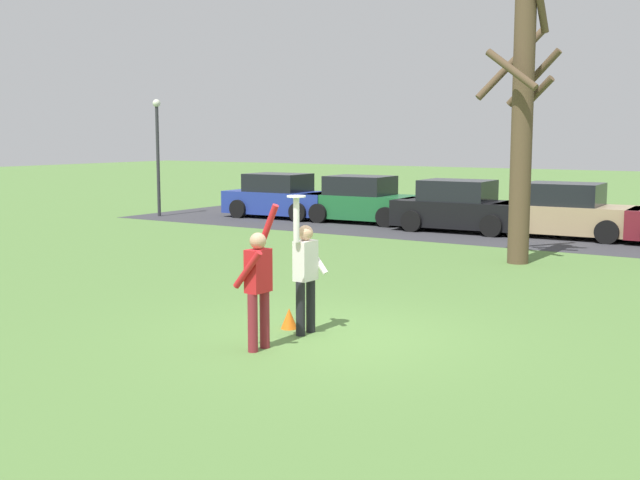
{
  "coord_description": "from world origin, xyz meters",
  "views": [
    {
      "loc": [
        6.21,
        -9.88,
        2.98
      ],
      "look_at": [
        -0.39,
        0.39,
        1.38
      ],
      "focal_mm": 45.12,
      "sensor_mm": 36.0,
      "label": 1
    }
  ],
  "objects_px": {
    "person_defender": "(258,281)",
    "frisbee_disc": "(296,196)",
    "field_cone_orange": "(289,318)",
    "parked_car_green": "(363,201)",
    "parked_car_black": "(460,208)",
    "parked_car_blue": "(281,198)",
    "bare_tree_tall": "(522,123)",
    "lamppost_by_lot": "(158,146)",
    "person_catcher": "(306,270)",
    "parked_car_tan": "(567,213)"
  },
  "relations": [
    {
      "from": "person_defender",
      "to": "frisbee_disc",
      "type": "height_order",
      "value": "frisbee_disc"
    },
    {
      "from": "field_cone_orange",
      "to": "parked_car_green",
      "type": "bearing_deg",
      "value": 115.44
    },
    {
      "from": "parked_car_black",
      "to": "field_cone_orange",
      "type": "height_order",
      "value": "parked_car_black"
    },
    {
      "from": "frisbee_disc",
      "to": "parked_car_blue",
      "type": "relative_size",
      "value": 0.07
    },
    {
      "from": "bare_tree_tall",
      "to": "lamppost_by_lot",
      "type": "xyz_separation_m",
      "value": [
        -14.79,
        3.46,
        -0.67
      ]
    },
    {
      "from": "bare_tree_tall",
      "to": "field_cone_orange",
      "type": "bearing_deg",
      "value": -95.75
    },
    {
      "from": "parked_car_blue",
      "to": "lamppost_by_lot",
      "type": "bearing_deg",
      "value": -155.61
    },
    {
      "from": "person_catcher",
      "to": "bare_tree_tall",
      "type": "height_order",
      "value": "bare_tree_tall"
    },
    {
      "from": "frisbee_disc",
      "to": "parked_car_green",
      "type": "height_order",
      "value": "frisbee_disc"
    },
    {
      "from": "parked_car_green",
      "to": "parked_car_tan",
      "type": "distance_m",
      "value": 7.02
    },
    {
      "from": "person_catcher",
      "to": "parked_car_tan",
      "type": "distance_m",
      "value": 13.7
    },
    {
      "from": "person_catcher",
      "to": "bare_tree_tall",
      "type": "distance_m",
      "value": 8.63
    },
    {
      "from": "parked_car_blue",
      "to": "bare_tree_tall",
      "type": "height_order",
      "value": "bare_tree_tall"
    },
    {
      "from": "parked_car_blue",
      "to": "parked_car_tan",
      "type": "bearing_deg",
      "value": -2.85
    },
    {
      "from": "frisbee_disc",
      "to": "parked_car_black",
      "type": "bearing_deg",
      "value": 103.11
    },
    {
      "from": "person_catcher",
      "to": "parked_car_blue",
      "type": "bearing_deg",
      "value": -140.92
    },
    {
      "from": "person_catcher",
      "to": "parked_car_green",
      "type": "bearing_deg",
      "value": -151.13
    },
    {
      "from": "person_catcher",
      "to": "field_cone_orange",
      "type": "xyz_separation_m",
      "value": [
        -0.4,
        0.14,
        -0.82
      ]
    },
    {
      "from": "lamppost_by_lot",
      "to": "field_cone_orange",
      "type": "height_order",
      "value": "lamppost_by_lot"
    },
    {
      "from": "person_catcher",
      "to": "person_defender",
      "type": "distance_m",
      "value": 1.11
    },
    {
      "from": "bare_tree_tall",
      "to": "lamppost_by_lot",
      "type": "relative_size",
      "value": 1.54
    },
    {
      "from": "field_cone_orange",
      "to": "parked_car_blue",
      "type": "bearing_deg",
      "value": 125.95
    },
    {
      "from": "person_catcher",
      "to": "bare_tree_tall",
      "type": "xyz_separation_m",
      "value": [
        0.42,
        8.32,
        2.27
      ]
    },
    {
      "from": "parked_car_green",
      "to": "lamppost_by_lot",
      "type": "bearing_deg",
      "value": -165.64
    },
    {
      "from": "lamppost_by_lot",
      "to": "field_cone_orange",
      "type": "relative_size",
      "value": 13.31
    },
    {
      "from": "frisbee_disc",
      "to": "parked_car_blue",
      "type": "height_order",
      "value": "frisbee_disc"
    },
    {
      "from": "field_cone_orange",
      "to": "lamppost_by_lot",
      "type": "bearing_deg",
      "value": 140.19
    },
    {
      "from": "parked_car_black",
      "to": "frisbee_disc",
      "type": "bearing_deg",
      "value": -79.12
    },
    {
      "from": "bare_tree_tall",
      "to": "field_cone_orange",
      "type": "height_order",
      "value": "bare_tree_tall"
    },
    {
      "from": "person_defender",
      "to": "lamppost_by_lot",
      "type": "distance_m",
      "value": 19.34
    },
    {
      "from": "lamppost_by_lot",
      "to": "parked_car_blue",
      "type": "bearing_deg",
      "value": 26.62
    },
    {
      "from": "person_catcher",
      "to": "lamppost_by_lot",
      "type": "xyz_separation_m",
      "value": [
        -14.37,
        11.78,
        1.6
      ]
    },
    {
      "from": "person_defender",
      "to": "frisbee_disc",
      "type": "relative_size",
      "value": 7.45
    },
    {
      "from": "frisbee_disc",
      "to": "person_defender",
      "type": "bearing_deg",
      "value": -92.32
    },
    {
      "from": "lamppost_by_lot",
      "to": "person_catcher",
      "type": "bearing_deg",
      "value": -39.35
    },
    {
      "from": "frisbee_disc",
      "to": "field_cone_orange",
      "type": "xyz_separation_m",
      "value": [
        -0.39,
        0.36,
        -1.93
      ]
    },
    {
      "from": "parked_car_tan",
      "to": "bare_tree_tall",
      "type": "distance_m",
      "value": 5.96
    },
    {
      "from": "parked_car_green",
      "to": "parked_car_blue",
      "type": "bearing_deg",
      "value": -179.32
    },
    {
      "from": "parked_car_green",
      "to": "parked_car_tan",
      "type": "xyz_separation_m",
      "value": [
        7.02,
        -0.28,
        0.0
      ]
    },
    {
      "from": "frisbee_disc",
      "to": "parked_car_black",
      "type": "height_order",
      "value": "frisbee_disc"
    },
    {
      "from": "lamppost_by_lot",
      "to": "parked_car_black",
      "type": "bearing_deg",
      "value": 8.37
    },
    {
      "from": "parked_car_tan",
      "to": "field_cone_orange",
      "type": "bearing_deg",
      "value": -94.06
    },
    {
      "from": "parked_car_tan",
      "to": "field_cone_orange",
      "type": "relative_size",
      "value": 13.02
    },
    {
      "from": "frisbee_disc",
      "to": "parked_car_blue",
      "type": "bearing_deg",
      "value": 126.29
    },
    {
      "from": "parked_car_blue",
      "to": "bare_tree_tall",
      "type": "xyz_separation_m",
      "value": [
        10.74,
        -5.49,
        2.53
      ]
    },
    {
      "from": "parked_car_tan",
      "to": "lamppost_by_lot",
      "type": "bearing_deg",
      "value": -174.64
    },
    {
      "from": "parked_car_tan",
      "to": "person_catcher",
      "type": "bearing_deg",
      "value": -92.36
    },
    {
      "from": "person_defender",
      "to": "field_cone_orange",
      "type": "height_order",
      "value": "person_defender"
    },
    {
      "from": "frisbee_disc",
      "to": "parked_car_green",
      "type": "distance_m",
      "value": 15.88
    },
    {
      "from": "parked_car_green",
      "to": "bare_tree_tall",
      "type": "bearing_deg",
      "value": -39.62
    }
  ]
}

